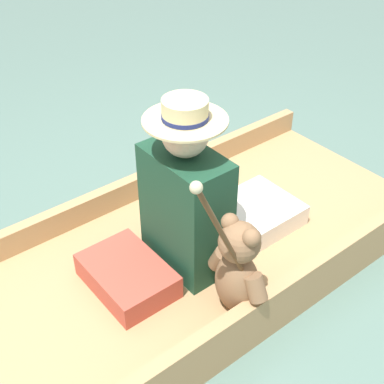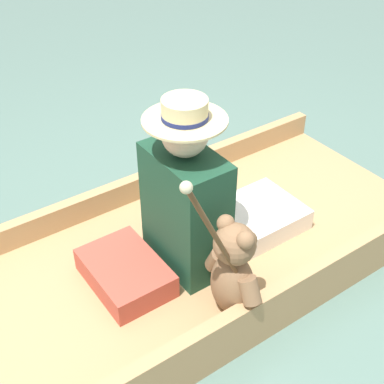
# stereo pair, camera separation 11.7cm
# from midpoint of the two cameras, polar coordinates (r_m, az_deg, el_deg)

# --- Properties ---
(ground_plane) EXTENTS (16.00, 16.00, 0.00)m
(ground_plane) POSITION_cam_midpoint_polar(r_m,az_deg,el_deg) (2.70, 1.62, -7.88)
(ground_plane) COLOR slate
(punt_boat) EXTENTS (1.09, 2.43, 0.26)m
(punt_boat) POSITION_cam_midpoint_polar(r_m,az_deg,el_deg) (2.64, 1.65, -6.69)
(punt_boat) COLOR tan
(punt_boat) RESTS_ON ground_plane
(seat_cushion) EXTENTS (0.42, 0.30, 0.12)m
(seat_cushion) POSITION_cam_midpoint_polar(r_m,az_deg,el_deg) (2.41, -5.74, -8.59)
(seat_cushion) COLOR #B24738
(seat_cushion) RESTS_ON punt_boat
(seated_person) EXTENTS (0.40, 0.82, 0.83)m
(seated_person) POSITION_cam_midpoint_polar(r_m,az_deg,el_deg) (2.40, 2.55, -1.24)
(seated_person) COLOR white
(seated_person) RESTS_ON punt_boat
(teddy_bear) EXTENTS (0.33, 0.19, 0.47)m
(teddy_bear) POSITION_cam_midpoint_polar(r_m,az_deg,el_deg) (2.19, 6.02, -8.40)
(teddy_bear) COLOR #846042
(teddy_bear) RESTS_ON punt_boat
(wine_glass) EXTENTS (0.10, 0.10, 0.10)m
(wine_glass) POSITION_cam_midpoint_polar(r_m,az_deg,el_deg) (2.89, 3.37, 0.66)
(wine_glass) COLOR silver
(wine_glass) RESTS_ON punt_boat
(walking_cane) EXTENTS (0.04, 0.39, 0.79)m
(walking_cane) POSITION_cam_midpoint_polar(r_m,az_deg,el_deg) (1.94, 4.65, -5.48)
(walking_cane) COLOR brown
(walking_cane) RESTS_ON punt_boat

